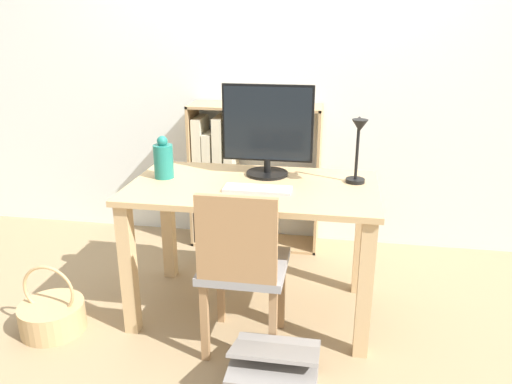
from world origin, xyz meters
The scene contains 11 objects.
ground_plane centered at (0.00, 0.00, 0.00)m, with size 10.00×10.00×0.00m, color #997F5B.
wall_back centered at (0.00, 1.04, 1.30)m, with size 8.00×0.05×2.60m.
desk centered at (0.00, 0.00, 0.60)m, with size 1.28×0.72×0.74m.
monitor centered at (0.05, 0.19, 1.00)m, with size 0.49×0.23×0.49m.
keyboard centered at (0.04, -0.09, 0.75)m, with size 0.34×0.12×0.02m.
vase centered at (-0.49, 0.04, 0.84)m, with size 0.10×0.10×0.23m.
desk_lamp centered at (0.52, 0.07, 0.96)m, with size 0.10×0.19×0.35m.
chair centered at (0.01, -0.37, 0.47)m, with size 0.40×0.40×0.85m.
bookshelf centered at (-0.31, 0.87, 0.48)m, with size 0.89×0.28×1.01m.
basket centered at (-1.00, -0.37, 0.09)m, with size 0.33×0.33×0.37m.
storage_box centered at (0.21, -0.66, 0.10)m, with size 0.38×0.41×0.27m.
Camera 1 is at (0.43, -2.41, 1.56)m, focal length 35.00 mm.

